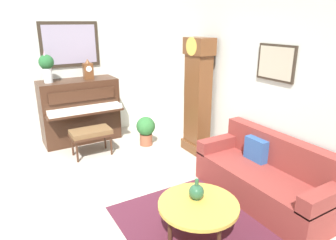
% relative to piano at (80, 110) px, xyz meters
% --- Properties ---
extents(ground_plane, '(6.40, 6.00, 0.10)m').
position_rel_piano_xyz_m(ground_plane, '(2.23, -0.44, -0.66)').
color(ground_plane, '#B2A899').
extents(wall_left, '(0.13, 4.90, 2.80)m').
position_rel_piano_xyz_m(wall_left, '(-0.37, -0.43, 0.80)').
color(wall_left, silver).
rests_on(wall_left, ground_plane).
extents(wall_back, '(5.30, 0.13, 2.80)m').
position_rel_piano_xyz_m(wall_back, '(2.25, 1.96, 0.79)').
color(wall_back, silver).
rests_on(wall_back, ground_plane).
extents(area_rug, '(2.10, 1.50, 0.01)m').
position_rel_piano_xyz_m(area_rug, '(3.51, 0.36, -0.61)').
color(area_rug, '#4C1E2D').
rests_on(area_rug, ground_plane).
extents(piano, '(0.87, 1.44, 1.22)m').
position_rel_piano_xyz_m(piano, '(0.00, 0.00, 0.00)').
color(piano, '#3D2316').
rests_on(piano, ground_plane).
extents(piano_bench, '(0.42, 0.70, 0.48)m').
position_rel_piano_xyz_m(piano_bench, '(0.80, -0.05, -0.21)').
color(piano_bench, '#3D2316').
rests_on(piano_bench, ground_plane).
extents(grandfather_clock, '(0.52, 0.34, 2.03)m').
position_rel_piano_xyz_m(grandfather_clock, '(1.57, 1.66, 0.35)').
color(grandfather_clock, brown).
rests_on(grandfather_clock, ground_plane).
extents(couch, '(1.90, 0.80, 0.84)m').
position_rel_piano_xyz_m(couch, '(3.33, 1.54, -0.30)').
color(couch, maroon).
rests_on(couch, ground_plane).
extents(coffee_table, '(0.88, 0.88, 0.41)m').
position_rel_piano_xyz_m(coffee_table, '(3.48, 0.32, -0.24)').
color(coffee_table, gold).
rests_on(coffee_table, ground_plane).
extents(mantel_clock, '(0.13, 0.18, 0.38)m').
position_rel_piano_xyz_m(mantel_clock, '(0.00, 0.22, 0.77)').
color(mantel_clock, brown).
rests_on(mantel_clock, piano).
extents(flower_vase, '(0.26, 0.26, 0.58)m').
position_rel_piano_xyz_m(flower_vase, '(0.00, -0.51, 0.92)').
color(flower_vase, silver).
rests_on(flower_vase, piano).
extents(green_jug, '(0.17, 0.17, 0.24)m').
position_rel_piano_xyz_m(green_jug, '(3.39, 0.36, -0.12)').
color(green_jug, '#234C33').
rests_on(green_jug, coffee_table).
extents(potted_plant, '(0.36, 0.36, 0.56)m').
position_rel_piano_xyz_m(potted_plant, '(0.87, 0.99, -0.29)').
color(potted_plant, '#935138').
rests_on(potted_plant, ground_plane).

